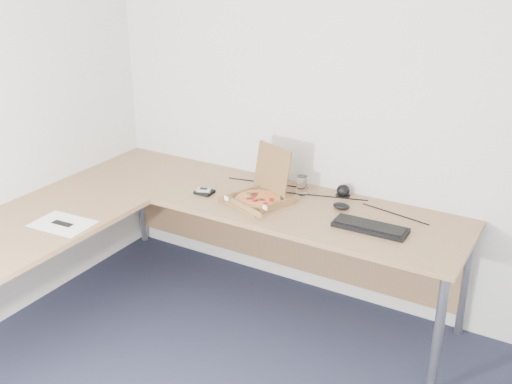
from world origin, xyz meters
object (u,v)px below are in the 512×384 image
Objects in this scene: wallet at (205,192)px; drinking_glass at (302,185)px; pizza_box at (260,196)px; desk at (173,216)px; keyboard at (370,227)px.

drinking_glass is at bearing 28.01° from wallet.
pizza_box is at bearing 7.97° from wallet.
drinking_glass is 1.08× the size of wallet.
pizza_box is at bearing 46.13° from desk.
keyboard is (1.06, 0.35, 0.04)m from desk.
keyboard is (0.70, -0.02, -0.02)m from pizza_box.
wallet is at bearing 89.07° from desk.
pizza_box is at bearing 177.42° from keyboard.
desk is at bearing -112.41° from pizza_box.
pizza_box reaches higher than desk.
keyboard is at bearing 18.54° from desk.
wallet is at bearing -148.79° from pizza_box.
drinking_glass is (0.16, 0.23, 0.02)m from pizza_box.
pizza_box is at bearing -124.58° from drinking_glass.
wallet is at bearing -178.74° from keyboard.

